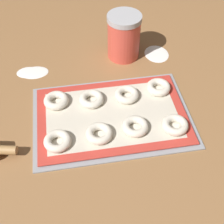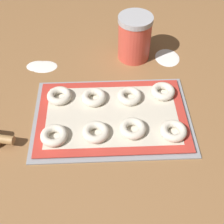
{
  "view_description": "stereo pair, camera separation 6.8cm",
  "coord_description": "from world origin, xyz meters",
  "px_view_note": "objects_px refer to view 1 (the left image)",
  "views": [
    {
      "loc": [
        -0.11,
        -0.53,
        0.63
      ],
      "look_at": [
        -0.02,
        0.01,
        0.02
      ],
      "focal_mm": 50.0,
      "sensor_mm": 36.0,
      "label": 1
    },
    {
      "loc": [
        -0.04,
        -0.54,
        0.63
      ],
      "look_at": [
        -0.02,
        0.01,
        0.02
      ],
      "focal_mm": 50.0,
      "sensor_mm": 36.0,
      "label": 2
    }
  ],
  "objects_px": {
    "bagel_front_far_right": "(175,125)",
    "bagel_back_far_left": "(56,101)",
    "bagel_back_far_right": "(158,87)",
    "flour_canister": "(124,36)",
    "bagel_front_far_left": "(58,141)",
    "baking_tray": "(112,116)",
    "bagel_front_mid_right": "(135,126)",
    "bagel_back_mid_right": "(127,95)",
    "bagel_back_mid_left": "(91,99)",
    "bagel_front_mid_left": "(99,134)"
  },
  "relations": [
    {
      "from": "bagel_front_mid_left",
      "to": "bagel_back_mid_right",
      "type": "distance_m",
      "value": 0.16
    },
    {
      "from": "bagel_back_mid_right",
      "to": "flour_canister",
      "type": "relative_size",
      "value": 0.48
    },
    {
      "from": "bagel_front_mid_left",
      "to": "bagel_front_mid_right",
      "type": "relative_size",
      "value": 1.0
    },
    {
      "from": "bagel_front_far_right",
      "to": "bagel_back_mid_right",
      "type": "height_order",
      "value": "same"
    },
    {
      "from": "bagel_front_mid_left",
      "to": "bagel_front_far_right",
      "type": "relative_size",
      "value": 1.0
    },
    {
      "from": "bagel_back_mid_left",
      "to": "bagel_front_mid_right",
      "type": "bearing_deg",
      "value": -49.8
    },
    {
      "from": "bagel_front_far_right",
      "to": "bagel_front_far_left",
      "type": "bearing_deg",
      "value": -179.63
    },
    {
      "from": "bagel_front_far_right",
      "to": "baking_tray",
      "type": "bearing_deg",
      "value": 155.0
    },
    {
      "from": "bagel_front_far_right",
      "to": "bagel_front_mid_right",
      "type": "bearing_deg",
      "value": 173.24
    },
    {
      "from": "baking_tray",
      "to": "flour_canister",
      "type": "xyz_separation_m",
      "value": [
        0.08,
        0.26,
        0.07
      ]
    },
    {
      "from": "bagel_front_mid_left",
      "to": "bagel_back_far_right",
      "type": "distance_m",
      "value": 0.24
    },
    {
      "from": "bagel_front_mid_left",
      "to": "bagel_front_far_right",
      "type": "distance_m",
      "value": 0.19
    },
    {
      "from": "bagel_back_far_right",
      "to": "bagel_back_mid_left",
      "type": "bearing_deg",
      "value": -175.55
    },
    {
      "from": "bagel_front_far_right",
      "to": "bagel_back_far_left",
      "type": "height_order",
      "value": "same"
    },
    {
      "from": "bagel_front_far_left",
      "to": "bagel_back_far_right",
      "type": "xyz_separation_m",
      "value": [
        0.29,
        0.14,
        0.0
      ]
    },
    {
      "from": "bagel_back_mid_right",
      "to": "baking_tray",
      "type": "bearing_deg",
      "value": -131.4
    },
    {
      "from": "baking_tray",
      "to": "bagel_back_mid_left",
      "type": "bearing_deg",
      "value": 129.94
    },
    {
      "from": "bagel_back_far_left",
      "to": "bagel_back_far_right",
      "type": "height_order",
      "value": "same"
    },
    {
      "from": "baking_tray",
      "to": "bagel_front_far_left",
      "type": "distance_m",
      "value": 0.16
    },
    {
      "from": "bagel_back_far_left",
      "to": "flour_canister",
      "type": "height_order",
      "value": "flour_canister"
    },
    {
      "from": "bagel_front_mid_right",
      "to": "bagel_back_mid_right",
      "type": "distance_m",
      "value": 0.12
    },
    {
      "from": "baking_tray",
      "to": "bagel_front_far_left",
      "type": "xyz_separation_m",
      "value": [
        -0.15,
        -0.07,
        0.02
      ]
    },
    {
      "from": "bagel_back_mid_right",
      "to": "bagel_front_far_left",
      "type": "bearing_deg",
      "value": -146.67
    },
    {
      "from": "bagel_front_far_left",
      "to": "bagel_front_far_right",
      "type": "xyz_separation_m",
      "value": [
        0.3,
        0.0,
        0.0
      ]
    },
    {
      "from": "bagel_back_far_right",
      "to": "baking_tray",
      "type": "bearing_deg",
      "value": -153.72
    },
    {
      "from": "bagel_back_far_right",
      "to": "flour_canister",
      "type": "xyz_separation_m",
      "value": [
        -0.07,
        0.19,
        0.05
      ]
    },
    {
      "from": "bagel_front_mid_left",
      "to": "bagel_back_mid_right",
      "type": "height_order",
      "value": "same"
    },
    {
      "from": "baking_tray",
      "to": "bagel_back_far_left",
      "type": "height_order",
      "value": "bagel_back_far_left"
    },
    {
      "from": "bagel_front_mid_left",
      "to": "bagel_front_mid_right",
      "type": "bearing_deg",
      "value": 4.67
    },
    {
      "from": "bagel_front_mid_left",
      "to": "bagel_back_mid_left",
      "type": "height_order",
      "value": "same"
    },
    {
      "from": "bagel_back_mid_left",
      "to": "bagel_back_far_right",
      "type": "relative_size",
      "value": 1.0
    },
    {
      "from": "bagel_back_mid_right",
      "to": "bagel_back_far_right",
      "type": "xyz_separation_m",
      "value": [
        0.1,
        0.01,
        0.0
      ]
    },
    {
      "from": "bagel_front_far_left",
      "to": "flour_canister",
      "type": "bearing_deg",
      "value": 55.74
    },
    {
      "from": "baking_tray",
      "to": "bagel_back_mid_right",
      "type": "relative_size",
      "value": 6.14
    },
    {
      "from": "bagel_front_mid_right",
      "to": "bagel_back_mid_right",
      "type": "bearing_deg",
      "value": 89.55
    },
    {
      "from": "bagel_front_far_left",
      "to": "baking_tray",
      "type": "bearing_deg",
      "value": 26.24
    },
    {
      "from": "bagel_front_mid_right",
      "to": "bagel_back_mid_right",
      "type": "relative_size",
      "value": 1.0
    },
    {
      "from": "bagel_front_mid_left",
      "to": "bagel_front_mid_right",
      "type": "height_order",
      "value": "same"
    },
    {
      "from": "baking_tray",
      "to": "bagel_back_mid_right",
      "type": "xyz_separation_m",
      "value": [
        0.05,
        0.06,
        0.02
      ]
    },
    {
      "from": "bagel_front_mid_right",
      "to": "bagel_back_mid_right",
      "type": "xyz_separation_m",
      "value": [
        0.0,
        0.12,
        0.0
      ]
    },
    {
      "from": "bagel_front_far_right",
      "to": "bagel_back_far_right",
      "type": "height_order",
      "value": "same"
    },
    {
      "from": "baking_tray",
      "to": "bagel_back_far_left",
      "type": "distance_m",
      "value": 0.16
    },
    {
      "from": "bagel_front_far_right",
      "to": "bagel_back_mid_right",
      "type": "distance_m",
      "value": 0.16
    },
    {
      "from": "bagel_front_far_left",
      "to": "bagel_back_mid_right",
      "type": "bearing_deg",
      "value": 33.33
    },
    {
      "from": "bagel_front_mid_left",
      "to": "flour_canister",
      "type": "xyz_separation_m",
      "value": [
        0.12,
        0.33,
        0.05
      ]
    },
    {
      "from": "baking_tray",
      "to": "flour_canister",
      "type": "height_order",
      "value": "flour_canister"
    },
    {
      "from": "bagel_back_mid_right",
      "to": "bagel_back_far_right",
      "type": "height_order",
      "value": "same"
    },
    {
      "from": "bagel_back_mid_left",
      "to": "bagel_back_far_right",
      "type": "height_order",
      "value": "same"
    },
    {
      "from": "bagel_front_mid_left",
      "to": "bagel_back_mid_left",
      "type": "relative_size",
      "value": 1.0
    },
    {
      "from": "bagel_back_far_left",
      "to": "flour_canister",
      "type": "relative_size",
      "value": 0.48
    }
  ]
}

